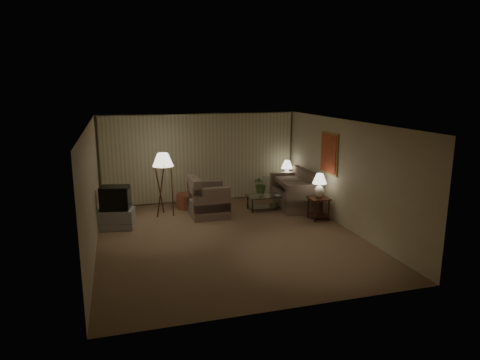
% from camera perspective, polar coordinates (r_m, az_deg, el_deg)
% --- Properties ---
extents(ground, '(7.00, 7.00, 0.00)m').
position_cam_1_polar(ground, '(10.25, -1.49, -7.57)').
color(ground, '#937651').
rests_on(ground, ground).
extents(room_shell, '(6.04, 7.02, 2.72)m').
position_cam_1_polar(room_shell, '(11.23, -3.38, 3.44)').
color(room_shell, '#C4B796').
rests_on(room_shell, ground).
extents(sofa, '(2.10, 1.35, 0.85)m').
position_cam_1_polar(sofa, '(12.72, 7.14, -1.65)').
color(sofa, '#856F5F').
rests_on(sofa, ground).
extents(armchair, '(1.06, 1.01, 0.87)m').
position_cam_1_polar(armchair, '(11.73, -4.23, -2.74)').
color(armchair, '#856F5F').
rests_on(armchair, ground).
extents(side_table_near, '(0.50, 0.50, 0.60)m').
position_cam_1_polar(side_table_near, '(11.61, 10.44, -3.24)').
color(side_table_near, '#33190D').
rests_on(side_table_near, ground).
extents(side_table_far, '(0.54, 0.45, 0.60)m').
position_cam_1_polar(side_table_far, '(13.59, 6.23, -0.78)').
color(side_table_far, '#33190D').
rests_on(side_table_far, ground).
extents(table_lamp_near, '(0.38, 0.38, 0.65)m').
position_cam_1_polar(table_lamp_near, '(11.46, 10.56, -0.46)').
color(table_lamp_near, white).
rests_on(table_lamp_near, side_table_near).
extents(table_lamp_far, '(0.36, 0.36, 0.62)m').
position_cam_1_polar(table_lamp_far, '(13.47, 6.28, 1.55)').
color(table_lamp_far, white).
rests_on(table_lamp_far, side_table_far).
extents(coffee_table, '(1.09, 0.59, 0.41)m').
position_cam_1_polar(coffee_table, '(12.35, 3.46, -2.71)').
color(coffee_table, silver).
rests_on(coffee_table, ground).
extents(tv_cabinet, '(1.09, 0.90, 0.50)m').
position_cam_1_polar(tv_cabinet, '(11.18, -16.14, -4.99)').
color(tv_cabinet, '#959597').
rests_on(tv_cabinet, ground).
extents(crt_tv, '(0.89, 0.77, 0.59)m').
position_cam_1_polar(crt_tv, '(11.03, -16.32, -2.30)').
color(crt_tv, black).
rests_on(crt_tv, tv_cabinet).
extents(floor_lamp, '(0.56, 0.56, 1.74)m').
position_cam_1_polar(floor_lamp, '(11.82, -10.13, -0.42)').
color(floor_lamp, '#33190D').
rests_on(floor_lamp, ground).
extents(ottoman, '(0.79, 0.79, 0.42)m').
position_cam_1_polar(ottoman, '(12.62, -7.05, -2.78)').
color(ottoman, '#9B5034').
rests_on(ottoman, ground).
extents(vase, '(0.19, 0.19, 0.16)m').
position_cam_1_polar(vase, '(12.24, 2.81, -1.77)').
color(vase, white).
rests_on(vase, coffee_table).
extents(flowers, '(0.50, 0.44, 0.52)m').
position_cam_1_polar(flowers, '(12.16, 2.83, -0.21)').
color(flowers, '#4C7132').
rests_on(flowers, vase).
extents(book, '(0.19, 0.24, 0.02)m').
position_cam_1_polar(book, '(12.30, 4.73, -2.08)').
color(book, olive).
rests_on(book, coffee_table).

